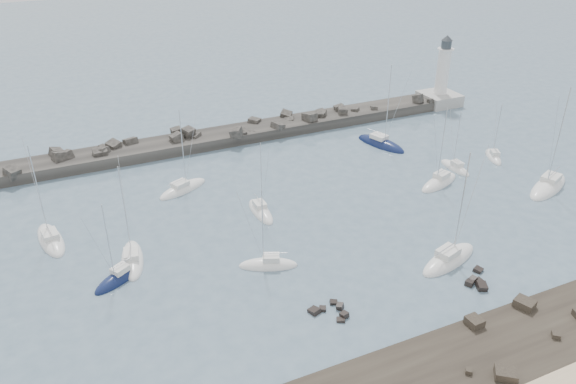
% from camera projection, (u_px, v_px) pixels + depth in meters
% --- Properties ---
extents(ground, '(400.00, 400.00, 0.00)m').
position_uv_depth(ground, '(319.00, 258.00, 66.78)').
color(ground, slate).
rests_on(ground, ground).
extents(rock_cluster_near, '(3.94, 3.77, 1.31)m').
position_uv_depth(rock_cluster_near, '(328.00, 311.00, 58.35)').
color(rock_cluster_near, black).
rests_on(rock_cluster_near, ground).
extents(rock_cluster_far, '(3.95, 4.20, 1.25)m').
position_uv_depth(rock_cluster_far, '(478.00, 282.00, 62.60)').
color(rock_cluster_far, black).
rests_on(rock_cluster_far, ground).
extents(breakwater, '(115.00, 7.60, 5.00)m').
position_uv_depth(breakwater, '(174.00, 148.00, 94.12)').
color(breakwater, '#2E2C29').
rests_on(breakwater, ground).
extents(lighthouse, '(7.00, 7.00, 14.60)m').
position_uv_depth(lighthouse, '(440.00, 89.00, 112.82)').
color(lighthouse, '#A2A19D').
rests_on(lighthouse, ground).
extents(sailboat_1, '(4.01, 9.03, 13.74)m').
position_uv_depth(sailboat_1, '(51.00, 240.00, 69.94)').
color(sailboat_1, white).
rests_on(sailboat_1, ground).
extents(sailboat_2, '(6.85, 5.36, 10.94)m').
position_uv_depth(sailboat_2, '(119.00, 278.00, 63.12)').
color(sailboat_2, '#101B43').
rests_on(sailboat_2, ground).
extents(sailboat_3, '(3.87, 8.58, 13.14)m').
position_uv_depth(sailboat_3, '(132.00, 260.00, 66.21)').
color(sailboat_3, white).
rests_on(sailboat_3, ground).
extents(sailboat_4, '(8.61, 5.81, 13.04)m').
position_uv_depth(sailboat_4, '(183.00, 189.00, 81.81)').
color(sailboat_4, white).
rests_on(sailboat_4, ground).
extents(sailboat_5, '(7.16, 4.61, 11.06)m').
position_uv_depth(sailboat_5, '(268.00, 265.00, 65.35)').
color(sailboat_5, white).
rests_on(sailboat_5, ground).
extents(sailboat_6, '(2.32, 7.20, 11.44)m').
position_uv_depth(sailboat_6, '(261.00, 212.00, 76.11)').
color(sailboat_6, white).
rests_on(sailboat_6, ground).
extents(sailboat_7, '(9.88, 5.56, 15.03)m').
position_uv_depth(sailboat_7, '(449.00, 260.00, 66.22)').
color(sailboat_7, white).
rests_on(sailboat_7, ground).
extents(sailboat_8, '(5.91, 10.14, 15.25)m').
position_uv_depth(sailboat_8, '(381.00, 144.00, 96.11)').
color(sailboat_8, '#101B43').
rests_on(sailboat_8, ground).
extents(sailboat_9, '(8.60, 5.11, 13.16)m').
position_uv_depth(sailboat_9, '(439.00, 183.00, 83.49)').
color(sailboat_9, white).
rests_on(sailboat_9, ground).
extents(sailboat_10, '(2.05, 6.32, 10.11)m').
position_uv_depth(sailboat_10, '(455.00, 168.00, 87.95)').
color(sailboat_10, white).
rests_on(sailboat_10, ground).
extents(sailboat_11, '(11.12, 7.22, 16.77)m').
position_uv_depth(sailboat_11, '(548.00, 187.00, 82.36)').
color(sailboat_11, white).
rests_on(sailboat_11, ground).
extents(sailboat_12, '(4.31, 6.29, 9.83)m').
position_uv_depth(sailboat_12, '(493.00, 157.00, 91.46)').
color(sailboat_12, white).
rests_on(sailboat_12, ground).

